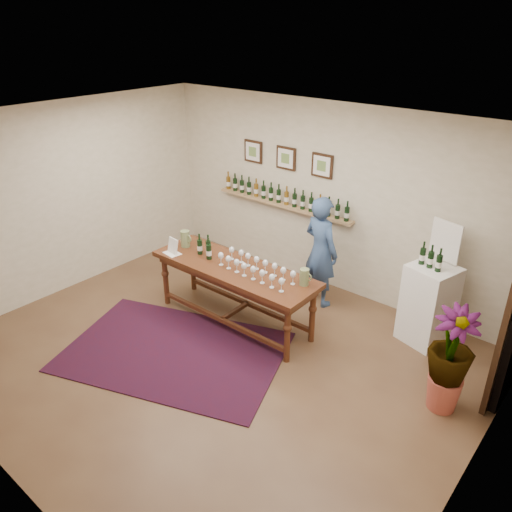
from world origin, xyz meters
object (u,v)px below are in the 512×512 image
Objects in this scene: potted_plant at (450,361)px; person at (321,251)px; tasting_table at (234,275)px; display_pedestal at (428,304)px.

person is (-2.26, 1.01, 0.20)m from potted_plant.
potted_plant is (2.85, 0.17, -0.10)m from tasting_table.
display_pedestal reaches higher than potted_plant.
display_pedestal is 1.00× the size of potted_plant.
tasting_table is 1.47× the size of person.
potted_plant is (0.66, -1.08, 0.09)m from display_pedestal.
person reaches higher than tasting_table.
potted_plant is at bearing 2.94° from tasting_table.
tasting_table is 2.26× the size of display_pedestal.
display_pedestal is 1.62m from person.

